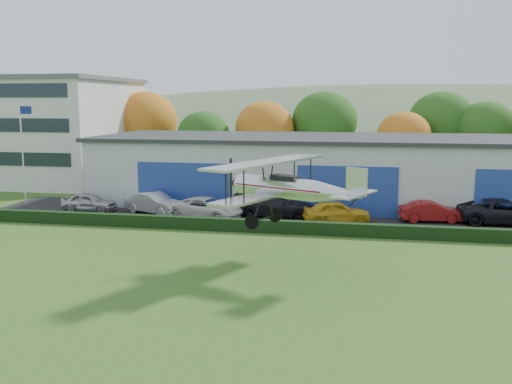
% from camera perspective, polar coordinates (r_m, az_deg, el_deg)
% --- Properties ---
extents(ground, '(300.00, 300.00, 0.00)m').
position_cam_1_polar(ground, '(20.10, -7.75, -14.60)').
color(ground, '#355C1D').
rests_on(ground, ground).
extents(apron, '(48.00, 9.00, 0.05)m').
position_cam_1_polar(apron, '(39.35, 6.18, -2.65)').
color(apron, black).
rests_on(apron, ground).
extents(hedge, '(46.00, 0.60, 0.80)m').
position_cam_1_polar(hedge, '(34.60, 5.55, -3.66)').
color(hedge, black).
rests_on(hedge, ground).
extents(hangar, '(40.60, 12.60, 5.30)m').
position_cam_1_polar(hangar, '(45.72, 9.45, 2.27)').
color(hangar, '#B2B7BC').
rests_on(hangar, ground).
extents(office_block, '(20.60, 15.60, 10.40)m').
position_cam_1_polar(office_block, '(62.51, -22.32, 5.90)').
color(office_block, silver).
rests_on(office_block, ground).
extents(flagpole, '(1.05, 0.10, 8.00)m').
position_cam_1_polar(flagpole, '(47.24, -22.56, 4.51)').
color(flagpole, silver).
rests_on(flagpole, ground).
extents(tree_belt, '(75.70, 13.22, 10.12)m').
position_cam_1_polar(tree_belt, '(58.30, 5.72, 6.74)').
color(tree_belt, '#3D2614').
rests_on(tree_belt, ground).
extents(distant_hills, '(430.00, 196.00, 56.00)m').
position_cam_1_polar(distant_hills, '(159.15, 6.90, 1.53)').
color(distant_hills, '#4C6642').
rests_on(distant_hills, ground).
extents(car_0, '(4.03, 1.64, 1.37)m').
position_cam_1_polar(car_0, '(43.13, -16.58, -0.98)').
color(car_0, silver).
rests_on(car_0, apron).
extents(car_1, '(4.92, 3.37, 1.54)m').
position_cam_1_polar(car_1, '(41.12, -10.28, -1.11)').
color(car_1, silver).
rests_on(car_1, apron).
extents(car_2, '(5.62, 3.69, 1.44)m').
position_cam_1_polar(car_2, '(39.01, -5.01, -1.63)').
color(car_2, silver).
rests_on(car_2, apron).
extents(car_3, '(5.92, 2.75, 1.67)m').
position_cam_1_polar(car_3, '(39.36, 2.12, -1.33)').
color(car_3, black).
rests_on(car_3, apron).
extents(car_4, '(4.73, 2.89, 1.50)m').
position_cam_1_polar(car_4, '(37.72, 8.18, -2.01)').
color(car_4, gold).
rests_on(car_4, apron).
extents(car_5, '(4.31, 1.91, 1.38)m').
position_cam_1_polar(car_5, '(39.52, 17.37, -1.92)').
color(car_5, maroon).
rests_on(car_5, apron).
extents(car_6, '(5.97, 2.88, 1.64)m').
position_cam_1_polar(car_6, '(40.54, 23.91, -1.83)').
color(car_6, black).
rests_on(car_6, apron).
extents(biplane, '(7.68, 8.33, 3.20)m').
position_cam_1_polar(biplane, '(26.56, 3.15, 0.61)').
color(biplane, silver).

